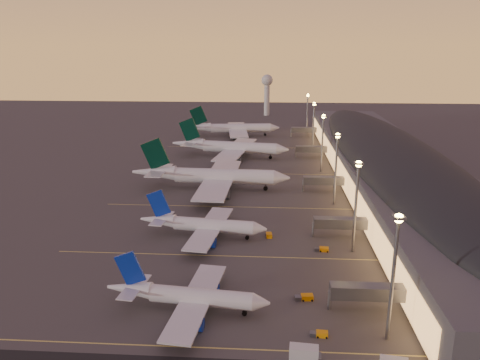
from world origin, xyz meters
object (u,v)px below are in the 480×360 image
(radar_tower, at_px, (267,88))
(baggage_tug_b, at_px, (305,297))
(airliner_wide_mid, at_px, (230,147))
(baggage_tug_d, at_px, (269,235))
(airliner_narrow_south, at_px, (187,296))
(airliner_wide_near, at_px, (211,176))
(catering_truck_a, at_px, (305,355))
(baggage_tug_a, at_px, (320,334))
(airliner_wide_far, at_px, (232,128))
(airliner_narrow_north, at_px, (203,225))
(baggage_tug_c, at_px, (322,249))

(radar_tower, bearing_deg, baggage_tug_b, -87.78)
(airliner_wide_mid, relative_size, baggage_tug_d, 14.59)
(airliner_narrow_south, bearing_deg, baggage_tug_d, 73.54)
(airliner_wide_mid, height_order, radar_tower, radar_tower)
(airliner_wide_near, xyz_separation_m, airliner_wide_mid, (2.85, 55.43, -0.18))
(airliner_narrow_south, distance_m, catering_truck_a, 28.87)
(airliner_wide_mid, xyz_separation_m, baggage_tug_d, (20.44, -102.39, -4.46))
(airliner_wide_mid, xyz_separation_m, radar_tower, (17.52, 148.42, 16.86))
(airliner_narrow_south, height_order, airliner_wide_mid, airliner_wide_mid)
(airliner_narrow_south, relative_size, baggage_tug_a, 10.09)
(radar_tower, bearing_deg, airliner_narrow_south, -92.82)
(airliner_wide_near, height_order, airliner_wide_far, airliner_wide_near)
(airliner_narrow_north, bearing_deg, airliner_narrow_south, -79.55)
(airliner_wide_near, distance_m, baggage_tug_a, 101.88)
(airliner_narrow_north, bearing_deg, baggage_tug_d, 10.15)
(airliner_wide_far, relative_size, baggage_tug_a, 16.75)
(airliner_narrow_north, height_order, baggage_tug_d, airliner_narrow_north)
(baggage_tug_b, relative_size, baggage_tug_d, 1.01)
(radar_tower, xyz_separation_m, baggage_tug_d, (2.92, -250.80, -21.32))
(radar_tower, relative_size, baggage_tug_c, 8.29)
(baggage_tug_a, xyz_separation_m, catering_truck_a, (-3.40, -8.08, 1.03))
(airliner_narrow_south, bearing_deg, airliner_narrow_north, 99.54)
(airliner_wide_mid, distance_m, catering_truck_a, 161.96)
(airliner_narrow_south, relative_size, airliner_wide_near, 0.57)
(baggage_tug_b, bearing_deg, airliner_narrow_south, -172.17)
(catering_truck_a, distance_m, baggage_tug_d, 57.64)
(airliner_narrow_north, relative_size, baggage_tug_b, 9.18)
(airliner_wide_mid, xyz_separation_m, catering_truck_a, (27.20, -159.62, -3.51))
(airliner_narrow_north, height_order, baggage_tug_c, airliner_narrow_north)
(airliner_wide_near, height_order, baggage_tug_a, airliner_wide_near)
(airliner_narrow_south, distance_m, baggage_tug_d, 44.99)
(radar_tower, bearing_deg, airliner_wide_near, -95.71)
(baggage_tug_a, distance_m, catering_truck_a, 8.82)
(airliner_narrow_north, distance_m, baggage_tug_d, 19.91)
(baggage_tug_c, xyz_separation_m, baggage_tug_d, (-14.78, 9.39, 0.03))
(airliner_wide_near, distance_m, baggage_tug_b, 88.45)
(airliner_narrow_south, height_order, radar_tower, radar_tower)
(baggage_tug_d, bearing_deg, airliner_narrow_north, -91.99)
(airliner_narrow_north, relative_size, airliner_wide_mid, 0.64)
(airliner_narrow_north, distance_m, baggage_tug_b, 44.47)
(airliner_wide_near, height_order, radar_tower, radar_tower)
(airliner_wide_far, distance_m, baggage_tug_c, 172.59)
(airliner_wide_near, relative_size, baggage_tug_d, 15.14)
(baggage_tug_b, xyz_separation_m, baggage_tug_d, (-8.17, 35.59, -0.01))
(airliner_wide_near, height_order, baggage_tug_b, airliner_wide_near)
(baggage_tug_c, bearing_deg, baggage_tug_a, -92.08)
(radar_tower, distance_m, baggage_tug_b, 287.40)
(airliner_narrow_south, bearing_deg, radar_tower, 93.43)
(baggage_tug_d, bearing_deg, radar_tower, 175.69)
(airliner_narrow_south, relative_size, baggage_tug_b, 8.54)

